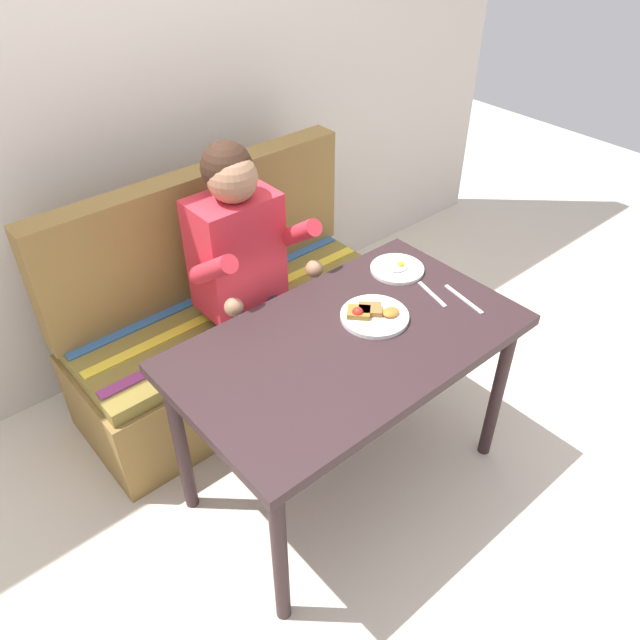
{
  "coord_description": "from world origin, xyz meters",
  "views": [
    {
      "loc": [
        -1.13,
        -1.17,
        2.09
      ],
      "look_at": [
        0.0,
        0.15,
        0.72
      ],
      "focal_mm": 35.25,
      "sensor_mm": 36.0,
      "label": 1
    }
  ],
  "objects_px": {
    "person": "(246,264)",
    "plate_eggs": "(397,269)",
    "plate_breakfast": "(373,315)",
    "couch": "(231,324)",
    "table": "(348,357)",
    "knife": "(464,299)",
    "fork": "(432,294)"
  },
  "relations": [
    {
      "from": "person",
      "to": "plate_eggs",
      "type": "bearing_deg",
      "value": -43.7
    },
    {
      "from": "plate_breakfast",
      "to": "plate_eggs",
      "type": "height_order",
      "value": "plate_breakfast"
    },
    {
      "from": "couch",
      "to": "table",
      "type": "bearing_deg",
      "value": -90.0
    },
    {
      "from": "person",
      "to": "plate_breakfast",
      "type": "height_order",
      "value": "person"
    },
    {
      "from": "couch",
      "to": "person",
      "type": "bearing_deg",
      "value": -91.48
    },
    {
      "from": "plate_eggs",
      "to": "couch",
      "type": "bearing_deg",
      "value": 125.94
    },
    {
      "from": "person",
      "to": "knife",
      "type": "bearing_deg",
      "value": -55.96
    },
    {
      "from": "couch",
      "to": "plate_breakfast",
      "type": "height_order",
      "value": "couch"
    },
    {
      "from": "couch",
      "to": "plate_eggs",
      "type": "bearing_deg",
      "value": -54.06
    },
    {
      "from": "couch",
      "to": "plate_eggs",
      "type": "height_order",
      "value": "couch"
    },
    {
      "from": "table",
      "to": "couch",
      "type": "xyz_separation_m",
      "value": [
        0.0,
        0.76,
        -0.32
      ]
    },
    {
      "from": "plate_breakfast",
      "to": "fork",
      "type": "relative_size",
      "value": 1.42
    },
    {
      "from": "plate_eggs",
      "to": "fork",
      "type": "height_order",
      "value": "plate_eggs"
    },
    {
      "from": "fork",
      "to": "table",
      "type": "bearing_deg",
      "value": -167.29
    },
    {
      "from": "person",
      "to": "plate_eggs",
      "type": "xyz_separation_m",
      "value": [
        0.43,
        -0.41,
        -0.0
      ]
    },
    {
      "from": "couch",
      "to": "knife",
      "type": "distance_m",
      "value": 1.07
    },
    {
      "from": "plate_eggs",
      "to": "knife",
      "type": "height_order",
      "value": "plate_eggs"
    },
    {
      "from": "fork",
      "to": "knife",
      "type": "xyz_separation_m",
      "value": [
        0.06,
        -0.1,
        0.0
      ]
    },
    {
      "from": "couch",
      "to": "person",
      "type": "relative_size",
      "value": 1.19
    },
    {
      "from": "person",
      "to": "fork",
      "type": "relative_size",
      "value": 7.13
    },
    {
      "from": "plate_eggs",
      "to": "fork",
      "type": "relative_size",
      "value": 1.22
    },
    {
      "from": "plate_breakfast",
      "to": "fork",
      "type": "height_order",
      "value": "plate_breakfast"
    },
    {
      "from": "plate_breakfast",
      "to": "plate_eggs",
      "type": "xyz_separation_m",
      "value": [
        0.28,
        0.15,
        -0.0
      ]
    },
    {
      "from": "person",
      "to": "plate_breakfast",
      "type": "xyz_separation_m",
      "value": [
        0.14,
        -0.56,
        0.0
      ]
    },
    {
      "from": "plate_breakfast",
      "to": "knife",
      "type": "height_order",
      "value": "plate_breakfast"
    },
    {
      "from": "table",
      "to": "plate_eggs",
      "type": "height_order",
      "value": "plate_eggs"
    },
    {
      "from": "plate_breakfast",
      "to": "knife",
      "type": "relative_size",
      "value": 1.21
    },
    {
      "from": "person",
      "to": "knife",
      "type": "distance_m",
      "value": 0.84
    },
    {
      "from": "table",
      "to": "person",
      "type": "distance_m",
      "value": 0.6
    },
    {
      "from": "table",
      "to": "knife",
      "type": "relative_size",
      "value": 6.0
    },
    {
      "from": "plate_eggs",
      "to": "knife",
      "type": "relative_size",
      "value": 1.04
    },
    {
      "from": "couch",
      "to": "knife",
      "type": "bearing_deg",
      "value": -61.84
    }
  ]
}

